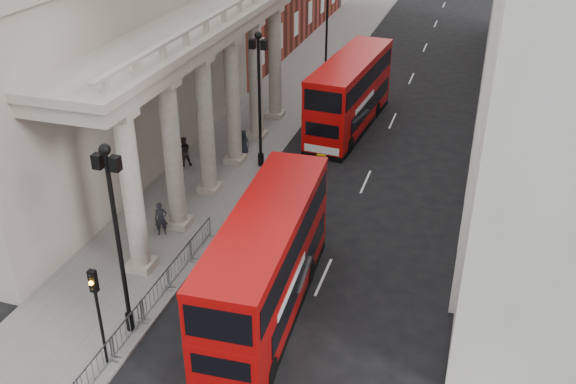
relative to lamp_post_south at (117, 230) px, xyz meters
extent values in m
cube|color=slate|center=(-2.40, 26.00, -4.85)|extent=(6.00, 140.00, 0.12)
cube|color=slate|center=(14.10, 26.00, -4.85)|extent=(3.00, 140.00, 0.12)
cube|color=slate|center=(0.55, 26.00, -4.84)|extent=(0.20, 140.00, 0.14)
cube|color=gray|center=(-9.90, 14.00, 1.09)|extent=(9.00, 28.00, 12.00)
cylinder|color=black|center=(0.00, 0.00, -4.39)|extent=(0.36, 0.36, 0.80)
cylinder|color=black|center=(0.00, 0.00, -0.79)|extent=(0.18, 0.18, 8.00)
sphere|color=black|center=(0.00, 0.00, 3.31)|extent=(0.44, 0.44, 0.44)
cube|color=black|center=(0.35, 0.00, 2.81)|extent=(0.35, 0.35, 0.55)
cube|color=black|center=(-0.35, 0.00, 2.81)|extent=(0.35, 0.35, 0.55)
cylinder|color=black|center=(0.00, 16.00, -4.39)|extent=(0.36, 0.36, 0.80)
cylinder|color=black|center=(0.00, 16.00, -0.79)|extent=(0.18, 0.18, 8.00)
sphere|color=black|center=(0.00, 16.00, 3.31)|extent=(0.44, 0.44, 0.44)
cube|color=black|center=(0.35, 16.00, 2.81)|extent=(0.35, 0.35, 0.55)
cube|color=black|center=(-0.35, 16.00, 2.81)|extent=(0.35, 0.35, 0.55)
cylinder|color=black|center=(0.00, 32.00, -4.39)|extent=(0.36, 0.36, 0.80)
cylinder|color=black|center=(0.00, 32.00, -0.79)|extent=(0.18, 0.18, 8.00)
cylinder|color=black|center=(0.10, -2.00, -3.09)|extent=(0.12, 0.12, 3.40)
cube|color=black|center=(0.10, -2.00, -0.94)|extent=(0.28, 0.22, 0.90)
sphere|color=black|center=(0.10, -2.13, -0.64)|extent=(0.18, 0.18, 0.18)
sphere|color=orange|center=(0.10, -2.13, -0.94)|extent=(0.18, 0.18, 0.18)
sphere|color=black|center=(0.10, -2.13, -1.24)|extent=(0.18, 0.18, 0.18)
cube|color=gray|center=(0.25, -2.95, -4.24)|extent=(0.50, 2.30, 1.10)
cube|color=gray|center=(0.25, -0.60, -4.24)|extent=(0.50, 2.30, 1.10)
cube|color=gray|center=(0.25, 1.75, -4.24)|extent=(0.50, 2.30, 1.10)
cube|color=gray|center=(0.25, 4.10, -4.24)|extent=(0.50, 2.30, 1.10)
cube|color=gray|center=(0.25, 6.45, -4.24)|extent=(0.50, 2.30, 1.10)
cube|color=#A70807|center=(4.94, 2.87, -3.46)|extent=(3.22, 11.37, 2.14)
cube|color=#A70807|center=(4.94, 2.87, -1.24)|extent=(3.22, 11.37, 1.88)
cube|color=#A70807|center=(4.94, 2.87, -0.17)|extent=(3.26, 11.42, 0.27)
cube|color=black|center=(4.94, 2.87, -4.72)|extent=(3.24, 11.38, 0.38)
cube|color=black|center=(4.94, 2.87, -3.20)|extent=(3.18, 9.24, 1.07)
cube|color=black|center=(4.94, 2.87, -1.13)|extent=(3.25, 10.74, 1.18)
cylinder|color=black|center=(3.91, -1.09, -4.38)|extent=(0.39, 1.09, 1.07)
cylinder|color=black|center=(6.34, -0.98, -4.38)|extent=(0.39, 1.09, 1.07)
cylinder|color=black|center=(3.60, 5.44, -4.38)|extent=(0.39, 1.09, 1.07)
cylinder|color=black|center=(6.02, 5.56, -4.38)|extent=(0.39, 1.09, 1.07)
cube|color=#C00908|center=(3.81, 23.85, -3.43)|extent=(3.70, 11.73, 2.20)
cube|color=#C00908|center=(3.81, 23.85, -1.15)|extent=(3.70, 11.73, 1.92)
cube|color=#C00908|center=(3.81, 23.85, -0.05)|extent=(3.75, 11.78, 0.27)
cube|color=black|center=(3.81, 23.85, -4.72)|extent=(3.72, 11.74, 0.38)
cube|color=black|center=(3.81, 23.85, -3.15)|extent=(3.58, 9.55, 1.10)
cube|color=black|center=(3.81, 23.85, -1.04)|extent=(3.71, 11.08, 1.21)
cube|color=white|center=(3.33, 18.11, -4.20)|extent=(2.31, 0.26, 0.49)
cube|color=yellow|center=(3.32, 18.10, -4.56)|extent=(0.61, 0.09, 0.14)
cylinder|color=black|center=(2.23, 19.95, -4.36)|extent=(0.44, 1.13, 1.10)
cylinder|color=black|center=(4.71, 19.75, -4.36)|extent=(0.44, 1.13, 1.10)
cylinder|color=black|center=(2.79, 26.64, -4.36)|extent=(0.44, 1.13, 1.10)
cylinder|color=black|center=(5.27, 26.43, -4.36)|extent=(0.44, 1.13, 1.10)
imported|color=#222227|center=(-2.16, 6.99, -3.91)|extent=(0.77, 0.69, 1.77)
imported|color=#282220|center=(-4.51, 14.58, -3.85)|extent=(1.16, 1.11, 1.89)
imported|color=black|center=(-1.64, 17.34, -4.00)|extent=(0.78, 0.51, 1.59)
camera|label=1|loc=(12.24, -17.62, 12.73)|focal=40.00mm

